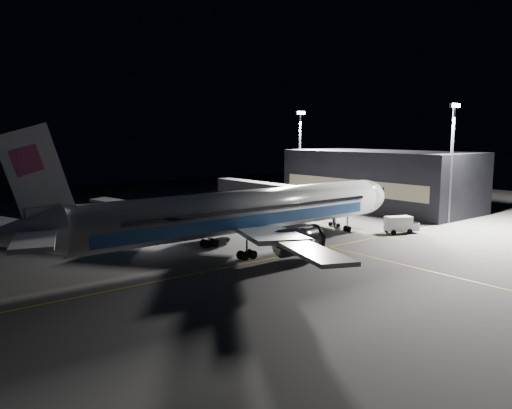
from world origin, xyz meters
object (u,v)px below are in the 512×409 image
at_px(floodlight_mast_north, 300,148).
at_px(service_truck, 401,224).
at_px(safety_cone_c, 225,243).
at_px(airliner, 239,213).
at_px(baggage_tug, 148,234).
at_px(safety_cone_b, 243,232).
at_px(floodlight_mast_south, 452,152).
at_px(safety_cone_a, 203,239).
at_px(jet_bridge, 281,192).

xyz_separation_m(floodlight_mast_north, service_truck, (-13.87, -38.13, -10.94)).
height_order(service_truck, safety_cone_c, service_truck).
bearing_deg(safety_cone_c, airliner, -98.16).
xyz_separation_m(baggage_tug, safety_cone_b, (13.21, -5.91, -0.46)).
relative_size(floodlight_mast_south, safety_cone_a, 34.37).
relative_size(floodlight_mast_south, safety_cone_c, 33.90).
xyz_separation_m(baggage_tug, safety_cone_c, (6.71, -10.50, -0.42)).
xyz_separation_m(airliner, safety_cone_a, (-0.48, 8.27, -4.86)).
height_order(service_truck, safety_cone_a, service_truck).
height_order(airliner, safety_cone_a, airliner).
bearing_deg(jet_bridge, airliner, -141.96).
bearing_deg(airliner, floodlight_mast_south, -8.33).
height_order(jet_bridge, baggage_tug, jet_bridge).
bearing_deg(jet_bridge, safety_cone_b, -149.40).
relative_size(floodlight_mast_north, safety_cone_a, 34.37).
bearing_deg(service_truck, safety_cone_c, -177.90).
height_order(jet_bridge, safety_cone_a, jet_bridge).
distance_m(airliner, service_truck, 28.14).
distance_m(jet_bridge, floodlight_mast_north, 24.06).
distance_m(baggage_tug, safety_cone_c, 12.47).
height_order(safety_cone_b, safety_cone_c, safety_cone_c).
bearing_deg(safety_cone_c, safety_cone_a, 103.88).
distance_m(baggage_tug, safety_cone_a, 8.42).
height_order(airliner, baggage_tug, airliner).
xyz_separation_m(safety_cone_b, safety_cone_c, (-6.50, -4.59, 0.04)).
distance_m(floodlight_mast_north, service_truck, 42.02).
xyz_separation_m(airliner, baggage_tug, (-6.14, 14.50, -4.44)).
bearing_deg(airliner, safety_cone_c, 81.84).
xyz_separation_m(safety_cone_a, safety_cone_b, (7.56, 0.32, -0.04)).
distance_m(floodlight_mast_north, floodlight_mast_south, 38.00).
bearing_deg(safety_cone_b, service_truck, -36.20).
bearing_deg(baggage_tug, service_truck, -20.94).
bearing_deg(safety_cone_a, floodlight_mast_north, 29.71).
bearing_deg(airliner, safety_cone_b, 50.53).
relative_size(airliner, floodlight_mast_south, 2.97).
height_order(jet_bridge, safety_cone_c, jet_bridge).
height_order(floodlight_mast_north, floodlight_mast_south, same).
height_order(jet_bridge, floodlight_mast_north, floodlight_mast_north).
distance_m(floodlight_mast_south, service_truck, 17.67).
bearing_deg(floodlight_mast_south, safety_cone_c, 166.11).
xyz_separation_m(floodlight_mast_south, safety_cone_b, (-34.00, 14.61, -12.11)).
distance_m(floodlight_mast_north, safety_cone_b, 43.01).
bearing_deg(service_truck, floodlight_mast_north, 92.96).
relative_size(safety_cone_a, safety_cone_c, 0.99).
bearing_deg(baggage_tug, safety_cone_a, -36.93).
relative_size(baggage_tug, safety_cone_b, 4.59).
height_order(floodlight_mast_north, service_truck, floodlight_mast_north).
distance_m(airliner, baggage_tug, 16.36).
distance_m(airliner, floodlight_mast_north, 52.56).
height_order(service_truck, safety_cone_b, service_truck).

